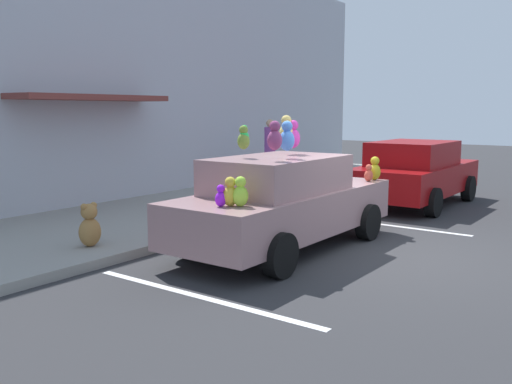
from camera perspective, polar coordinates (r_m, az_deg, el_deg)
name	(u,v)px	position (r m, az deg, el deg)	size (l,w,h in m)	color
ground_plane	(385,254)	(9.22, 13.06, -6.17)	(60.00, 60.00, 0.00)	#2D2D30
sidewalk	(164,215)	(12.00, -9.44, -2.32)	(24.00, 4.00, 0.15)	gray
storefront_building	(93,70)	(13.44, -16.36, 11.95)	(24.00, 1.25, 6.40)	#B2B7C1
parking_stripe_front	(381,224)	(11.51, 12.65, -3.24)	(0.12, 3.60, 0.01)	silver
parking_stripe_rear	(200,297)	(7.02, -5.74, -10.64)	(0.12, 3.60, 0.01)	silver
plush_covered_car	(284,201)	(9.11, 2.88, -0.91)	(4.55, 1.89, 2.20)	gray
parked_sedan_behind	(415,173)	(13.94, 15.97, 1.93)	(4.29, 2.02, 1.54)	maroon
teddy_bear_on_sidewalk	(90,226)	(9.15, -16.68, -3.38)	(0.37, 0.31, 0.70)	#9E723D
pedestrian_walking_past	(270,154)	(15.89, 1.43, 3.89)	(0.32, 0.32, 1.87)	#8E469B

